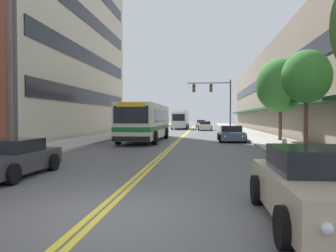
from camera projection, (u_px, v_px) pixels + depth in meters
ground_plane at (188, 132)px, 43.44m from camera, size 240.00×240.00×0.00m
sidewalk_left at (134, 131)px, 44.24m from camera, size 3.74×106.00×0.15m
sidewalk_right at (244, 132)px, 42.63m from camera, size 3.74×106.00×0.15m
centre_line at (188, 132)px, 43.44m from camera, size 0.34×106.00×0.01m
storefront_row_right at (293, 92)px, 41.83m from camera, size 9.10×68.00×10.36m
city_bus at (146, 121)px, 26.75m from camera, size 2.92×11.19×2.94m
car_dark_grey_parked_left_near at (7, 159)px, 10.71m from camera, size 2.21×4.20×1.21m
car_champagne_parked_left_mid at (152, 128)px, 40.34m from camera, size 2.01×4.73×1.40m
car_beige_parked_right_foreground at (323, 188)px, 5.94m from camera, size 2.19×4.18×1.37m
car_slate_blue_parked_right_mid at (231, 134)px, 26.49m from camera, size 2.10×4.73×1.25m
car_white_moving_lead at (205, 126)px, 48.53m from camera, size 2.03×4.40×1.34m
car_silver_moving_second at (201, 124)px, 65.05m from camera, size 2.08×4.70×1.41m
box_truck at (180, 119)px, 54.57m from camera, size 2.62×7.83×3.12m
traffic_signal_mast at (216, 96)px, 38.67m from camera, size 5.14×0.38×6.35m
street_lamp_left_near at (25, 57)px, 12.83m from camera, size 2.70×0.28×7.03m
street_tree_right_mid at (306, 77)px, 17.09m from camera, size 2.53×2.53×5.30m
street_tree_right_far at (281, 85)px, 25.36m from camera, size 3.77×3.77×6.34m
fire_hydrant at (284, 146)px, 15.68m from camera, size 0.31×0.23×0.78m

